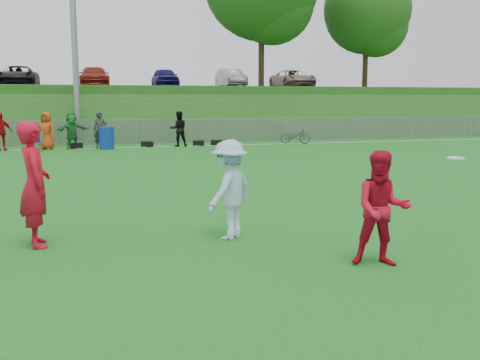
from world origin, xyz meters
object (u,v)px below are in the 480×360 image
object	(u,v)px
player_red_left	(35,185)
recycling_bin	(106,138)
player_red_center	(382,209)
bicycle	(295,136)
frisbee	(455,158)
player_blue	(230,190)

from	to	relation	value
player_red_left	recycling_bin	bearing A→B (deg)	-17.10
player_red_center	bicycle	bearing A→B (deg)	93.01
player_red_left	frisbee	bearing A→B (deg)	-115.28
player_red_center	frisbee	distance (m)	1.98
player_blue	player_red_left	bearing A→B (deg)	-49.51
frisbee	recycling_bin	bearing A→B (deg)	104.94
player_blue	recycling_bin	bearing A→B (deg)	-127.77
player_red_left	bicycle	world-z (taller)	player_red_left
player_red_center	bicycle	world-z (taller)	player_red_center
player_red_center	recycling_bin	world-z (taller)	player_red_center
recycling_bin	bicycle	world-z (taller)	recycling_bin
player_red_center	frisbee	size ratio (longest dim) A/B	5.89
player_red_center	player_blue	size ratio (longest dim) A/B	0.98
player_red_left	frisbee	xyz separation A→B (m)	(6.38, -1.54, 0.38)
player_blue	frisbee	distance (m)	3.61
frisbee	player_blue	bearing A→B (deg)	160.76
player_red_left	bicycle	xyz separation A→B (m)	(10.99, 17.04, -0.57)
player_blue	frisbee	bearing A→B (deg)	118.06
player_blue	frisbee	size ratio (longest dim) A/B	6.03
player_blue	recycling_bin	xyz separation A→B (m)	(-1.46, 16.91, -0.31)
player_red_left	player_blue	bearing A→B (deg)	-108.55
player_red_left	bicycle	bearing A→B (deg)	-44.56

